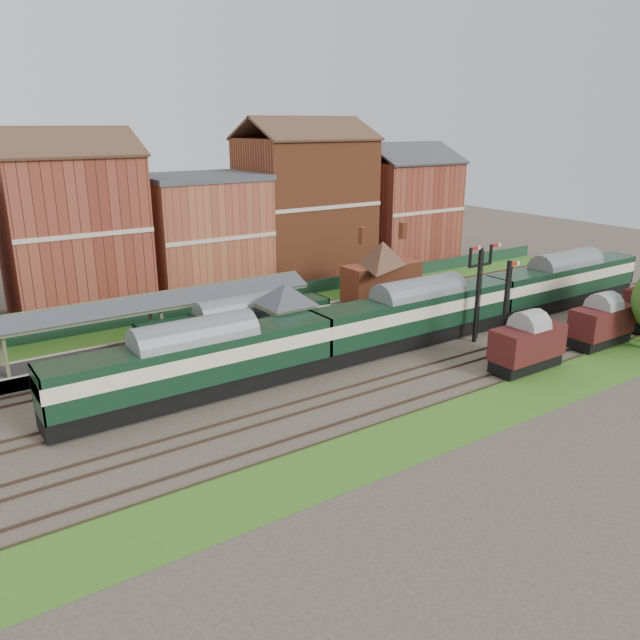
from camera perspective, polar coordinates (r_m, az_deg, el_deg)
ground at (r=48.19m, az=1.99°, el=-3.86°), size 160.00×160.00×0.00m
grass_back at (r=61.09m, az=-6.91°, el=0.72°), size 90.00×4.50×0.06m
grass_front at (r=39.99m, az=12.33°, el=-8.94°), size 90.00×5.00×0.06m
fence at (r=62.61m, az=-7.78°, el=1.79°), size 90.00×0.12×1.50m
platform at (r=53.50m, az=-8.55°, el=-1.27°), size 55.00×3.40×1.00m
signal_box at (r=48.11m, az=-3.15°, el=0.11°), size 5.40×5.40×6.00m
brick_hut at (r=53.08m, az=4.29°, el=-0.48°), size 3.20×2.64×2.94m
station_building at (r=61.49m, az=5.70°, el=4.66°), size 8.10×8.10×5.90m
canopy at (r=50.15m, az=-14.93°, el=1.92°), size 26.00×3.89×4.08m
semaphore_bracket at (r=52.84m, az=14.28°, el=2.81°), size 3.60×0.25×8.18m
semaphore_siding at (r=48.70m, az=16.58°, el=0.79°), size 1.23×0.25×8.00m
town_backdrop at (r=67.41m, az=-10.85°, el=8.21°), size 69.00×10.00×16.00m
dmu_train at (r=52.06m, az=8.94°, el=0.64°), size 58.94×3.10×4.53m
platform_railcar at (r=49.99m, az=-7.50°, el=-0.54°), size 16.13×2.55×3.71m
goods_van_a at (r=48.42m, az=18.42°, el=-2.14°), size 5.84×2.53×3.54m
goods_van_b at (r=55.95m, az=24.35°, el=-0.24°), size 5.75×2.49×3.49m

